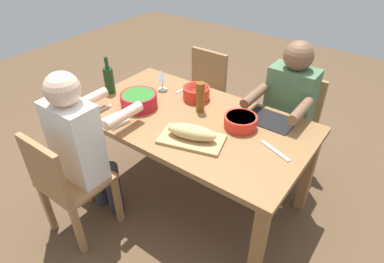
{
  "coord_description": "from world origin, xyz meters",
  "views": [
    {
      "loc": [
        -1.14,
        1.54,
        1.97
      ],
      "look_at": [
        0.0,
        0.0,
        0.63
      ],
      "focal_mm": 30.82,
      "sensor_mm": 36.0,
      "label": 1
    }
  ],
  "objects_px": {
    "serving_bowl_pasta": "(241,121)",
    "beer_bottle": "(200,97)",
    "serving_bowl_salad": "(196,92)",
    "bread_loaf": "(192,132)",
    "wine_bottle": "(109,80)",
    "napkin_stack": "(116,121)",
    "diner_far_right": "(82,142)",
    "serving_bowl_greens": "(139,100)",
    "dining_table": "(192,129)",
    "chair_near_left": "(291,121)",
    "diner_near_left": "(287,108)",
    "chair_far_right": "(65,182)",
    "cutting_board": "(192,139)",
    "chair_near_right": "(203,91)",
    "wine_glass": "(162,76)"
  },
  "relations": [
    {
      "from": "dining_table",
      "to": "beer_bottle",
      "type": "xyz_separation_m",
      "value": [
        0.01,
        -0.12,
        0.2
      ]
    },
    {
      "from": "diner_far_right",
      "to": "serving_bowl_salad",
      "type": "xyz_separation_m",
      "value": [
        -0.31,
        -0.84,
        0.1
      ]
    },
    {
      "from": "cutting_board",
      "to": "napkin_stack",
      "type": "xyz_separation_m",
      "value": [
        0.54,
        0.14,
        0.0
      ]
    },
    {
      "from": "diner_near_left",
      "to": "chair_far_right",
      "type": "height_order",
      "value": "diner_near_left"
    },
    {
      "from": "cutting_board",
      "to": "wine_glass",
      "type": "bearing_deg",
      "value": -34.87
    },
    {
      "from": "wine_bottle",
      "to": "napkin_stack",
      "type": "bearing_deg",
      "value": 141.84
    },
    {
      "from": "serving_bowl_pasta",
      "to": "wine_bottle",
      "type": "relative_size",
      "value": 0.75
    },
    {
      "from": "dining_table",
      "to": "chair_near_right",
      "type": "height_order",
      "value": "chair_near_right"
    },
    {
      "from": "serving_bowl_pasta",
      "to": "beer_bottle",
      "type": "bearing_deg",
      "value": -2.38
    },
    {
      "from": "cutting_board",
      "to": "wine_glass",
      "type": "height_order",
      "value": "wine_glass"
    },
    {
      "from": "bread_loaf",
      "to": "wine_bottle",
      "type": "bearing_deg",
      "value": -8.96
    },
    {
      "from": "cutting_board",
      "to": "wine_bottle",
      "type": "relative_size",
      "value": 1.38
    },
    {
      "from": "serving_bowl_salad",
      "to": "bread_loaf",
      "type": "relative_size",
      "value": 0.63
    },
    {
      "from": "dining_table",
      "to": "diner_near_left",
      "type": "bearing_deg",
      "value": -126.93
    },
    {
      "from": "serving_bowl_greens",
      "to": "serving_bowl_salad",
      "type": "bearing_deg",
      "value": -127.53
    },
    {
      "from": "diner_near_left",
      "to": "serving_bowl_salad",
      "type": "xyz_separation_m",
      "value": [
        0.59,
        0.35,
        0.1
      ]
    },
    {
      "from": "dining_table",
      "to": "diner_far_right",
      "type": "height_order",
      "value": "diner_far_right"
    },
    {
      "from": "dining_table",
      "to": "wine_bottle",
      "type": "xyz_separation_m",
      "value": [
        0.74,
        0.07,
        0.2
      ]
    },
    {
      "from": "dining_table",
      "to": "cutting_board",
      "type": "xyz_separation_m",
      "value": [
        -0.15,
        0.21,
        0.1
      ]
    },
    {
      "from": "diner_far_right",
      "to": "wine_glass",
      "type": "distance_m",
      "value": 0.81
    },
    {
      "from": "bread_loaf",
      "to": "beer_bottle",
      "type": "relative_size",
      "value": 1.45
    },
    {
      "from": "chair_far_right",
      "to": "bread_loaf",
      "type": "height_order",
      "value": "same"
    },
    {
      "from": "serving_bowl_pasta",
      "to": "diner_far_right",
      "type": "bearing_deg",
      "value": 42.26
    },
    {
      "from": "dining_table",
      "to": "serving_bowl_salad",
      "type": "relative_size",
      "value": 8.1
    },
    {
      "from": "serving_bowl_greens",
      "to": "serving_bowl_pasta",
      "type": "xyz_separation_m",
      "value": [
        -0.72,
        -0.2,
        -0.01
      ]
    },
    {
      "from": "dining_table",
      "to": "chair_far_right",
      "type": "relative_size",
      "value": 1.91
    },
    {
      "from": "serving_bowl_greens",
      "to": "serving_bowl_pasta",
      "type": "relative_size",
      "value": 1.21
    },
    {
      "from": "serving_bowl_greens",
      "to": "napkin_stack",
      "type": "bearing_deg",
      "value": 93.45
    },
    {
      "from": "diner_far_right",
      "to": "serving_bowl_salad",
      "type": "bearing_deg",
      "value": -110.07
    },
    {
      "from": "dining_table",
      "to": "bread_loaf",
      "type": "bearing_deg",
      "value": 125.8
    },
    {
      "from": "cutting_board",
      "to": "wine_bottle",
      "type": "xyz_separation_m",
      "value": [
        0.89,
        -0.14,
        0.1
      ]
    },
    {
      "from": "diner_near_left",
      "to": "wine_bottle",
      "type": "relative_size",
      "value": 4.14
    },
    {
      "from": "bread_loaf",
      "to": "napkin_stack",
      "type": "bearing_deg",
      "value": 14.17
    },
    {
      "from": "dining_table",
      "to": "chair_near_left",
      "type": "relative_size",
      "value": 1.91
    },
    {
      "from": "dining_table",
      "to": "napkin_stack",
      "type": "relative_size",
      "value": 11.61
    },
    {
      "from": "diner_near_left",
      "to": "wine_bottle",
      "type": "bearing_deg",
      "value": 29.16
    },
    {
      "from": "diner_near_left",
      "to": "serving_bowl_salad",
      "type": "relative_size",
      "value": 5.97
    },
    {
      "from": "serving_bowl_salad",
      "to": "dining_table",
      "type": "bearing_deg",
      "value": 119.92
    },
    {
      "from": "beer_bottle",
      "to": "napkin_stack",
      "type": "distance_m",
      "value": 0.6
    },
    {
      "from": "dining_table",
      "to": "beer_bottle",
      "type": "bearing_deg",
      "value": -83.44
    },
    {
      "from": "napkin_stack",
      "to": "serving_bowl_greens",
      "type": "bearing_deg",
      "value": -86.55
    },
    {
      "from": "dining_table",
      "to": "serving_bowl_pasta",
      "type": "height_order",
      "value": "serving_bowl_pasta"
    },
    {
      "from": "chair_near_right",
      "to": "beer_bottle",
      "type": "relative_size",
      "value": 3.86
    },
    {
      "from": "chair_near_right",
      "to": "wine_glass",
      "type": "height_order",
      "value": "wine_glass"
    },
    {
      "from": "chair_near_right",
      "to": "bread_loaf",
      "type": "bearing_deg",
      "value": 121.19
    },
    {
      "from": "dining_table",
      "to": "cutting_board",
      "type": "bearing_deg",
      "value": 125.8
    },
    {
      "from": "diner_far_right",
      "to": "serving_bowl_greens",
      "type": "xyz_separation_m",
      "value": [
        -0.04,
        -0.5,
        0.1
      ]
    },
    {
      "from": "chair_near_left",
      "to": "chair_near_right",
      "type": "relative_size",
      "value": 1.0
    },
    {
      "from": "serving_bowl_salad",
      "to": "bread_loaf",
      "type": "xyz_separation_m",
      "value": [
        -0.29,
        0.45,
        0.01
      ]
    },
    {
      "from": "wine_glass",
      "to": "napkin_stack",
      "type": "relative_size",
      "value": 1.19
    }
  ]
}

